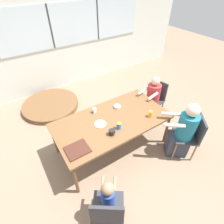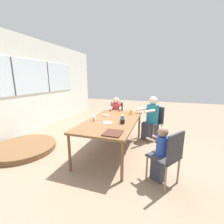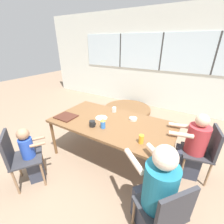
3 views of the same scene
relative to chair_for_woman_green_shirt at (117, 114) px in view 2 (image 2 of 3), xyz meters
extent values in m
plane|color=#8C725B|center=(-1.39, -0.30, -0.53)|extent=(16.00, 16.00, 0.00)
cube|color=silver|center=(-1.39, 2.46, 0.87)|extent=(8.40, 0.06, 2.80)
cube|color=silver|center=(-1.39, 2.41, 1.14)|extent=(5.20, 0.02, 0.99)
cube|color=#333333|center=(-1.39, 2.41, 1.14)|extent=(0.04, 0.01, 0.99)
cube|color=#333333|center=(-0.09, 2.41, 1.14)|extent=(0.04, 0.01, 0.99)
cube|color=brown|center=(-1.39, -0.30, 0.18)|extent=(2.01, 1.05, 0.04)
cylinder|color=brown|center=(-2.34, -0.77, -0.18)|extent=(0.05, 0.05, 0.69)
cylinder|color=brown|center=(-0.43, -0.77, -0.18)|extent=(0.05, 0.05, 0.69)
cylinder|color=brown|center=(-2.34, 0.18, -0.18)|extent=(0.05, 0.05, 0.69)
cylinder|color=brown|center=(-0.43, 0.18, -0.18)|extent=(0.05, 0.05, 0.69)
cube|color=#333338|center=(-0.09, -0.02, -0.08)|extent=(0.48, 0.48, 0.03)
cube|color=#333338|center=(0.09, 0.02, 0.14)|extent=(0.12, 0.38, 0.42)
cylinder|color=#8C6B4C|center=(-0.22, -0.22, -0.31)|extent=(0.03, 0.03, 0.43)
cylinder|color=#8C6B4C|center=(-0.29, 0.11, -0.31)|extent=(0.03, 0.03, 0.43)
cylinder|color=#8C6B4C|center=(0.11, -0.15, -0.31)|extent=(0.03, 0.03, 0.43)
cylinder|color=#8C6B4C|center=(0.04, 0.18, -0.31)|extent=(0.03, 0.03, 0.43)
cube|color=#333338|center=(-0.35, -1.13, -0.08)|extent=(0.56, 0.56, 0.03)
cube|color=#333338|center=(-0.21, -1.24, 0.14)|extent=(0.27, 0.32, 0.42)
cylinder|color=#8C6B4C|center=(-0.59, -1.16, -0.31)|extent=(0.03, 0.03, 0.43)
cylinder|color=#8C6B4C|center=(-0.38, -0.89, -0.31)|extent=(0.03, 0.03, 0.43)
cylinder|color=#8C6B4C|center=(-0.33, -1.37, -0.31)|extent=(0.03, 0.03, 0.43)
cylinder|color=#8C6B4C|center=(-0.11, -1.11, -0.31)|extent=(0.03, 0.03, 0.43)
cube|color=#333338|center=(-2.15, -1.38, -0.08)|extent=(0.56, 0.56, 0.03)
cube|color=#333338|center=(-2.26, -1.53, 0.14)|extent=(0.33, 0.25, 0.42)
cylinder|color=#8C6B4C|center=(-2.19, -1.14, -0.31)|extent=(0.03, 0.03, 0.43)
cylinder|color=#8C6B4C|center=(-1.91, -1.34, -0.31)|extent=(0.03, 0.03, 0.43)
cylinder|color=#8C6B4C|center=(-2.39, -1.42, -0.31)|extent=(0.03, 0.03, 0.43)
cylinder|color=#8C6B4C|center=(-2.11, -1.62, -0.31)|extent=(0.03, 0.03, 0.43)
cube|color=#333847|center=(-0.18, -0.04, -0.30)|extent=(0.39, 0.33, 0.46)
cylinder|color=#B23338|center=(-0.13, -0.03, 0.14)|extent=(0.29, 0.29, 0.43)
sphere|color=#DBB293|center=(-0.13, -0.03, 0.45)|extent=(0.18, 0.18, 0.18)
cylinder|color=#DBB293|center=(-0.34, -0.21, 0.25)|extent=(0.32, 0.13, 0.06)
cylinder|color=#DBB293|center=(-0.40, 0.05, 0.25)|extent=(0.32, 0.13, 0.06)
cube|color=#333847|center=(-0.43, -1.07, -0.30)|extent=(0.47, 0.45, 0.46)
cylinder|color=#1E7089|center=(-0.38, -1.11, 0.17)|extent=(0.31, 0.31, 0.49)
sphere|color=beige|center=(-0.38, -1.11, 0.53)|extent=(0.22, 0.22, 0.22)
cylinder|color=beige|center=(-0.68, -1.05, 0.31)|extent=(0.31, 0.26, 0.06)
cylinder|color=beige|center=(-0.50, -0.83, 0.31)|extent=(0.31, 0.26, 0.06)
cube|color=#333847|center=(-2.11, -1.32, -0.30)|extent=(0.25, 0.26, 0.46)
cylinder|color=#284CB7|center=(-2.13, -1.35, 0.08)|extent=(0.17, 0.17, 0.30)
sphere|color=#A37A5B|center=(-2.13, -1.35, 0.31)|extent=(0.16, 0.16, 0.16)
cylinder|color=#A37A5B|center=(-2.11, -1.18, 0.14)|extent=(0.14, 0.18, 0.04)
cylinder|color=#A37A5B|center=(-1.98, -1.27, 0.14)|extent=(0.14, 0.18, 0.04)
cube|color=#472319|center=(-2.17, -0.57, 0.21)|extent=(0.34, 0.29, 0.02)
cylinder|color=black|center=(-1.58, -0.58, 0.25)|extent=(0.09, 0.09, 0.09)
torus|color=black|center=(-1.53, -0.58, 0.25)|extent=(0.01, 0.06, 0.06)
cylinder|color=blue|center=(-1.41, -0.54, 0.26)|extent=(0.07, 0.07, 0.12)
cone|color=gold|center=(-1.41, -0.54, 0.34)|extent=(0.08, 0.08, 0.04)
cylinder|color=gold|center=(-0.77, -0.60, 0.26)|extent=(0.07, 0.07, 0.12)
cube|color=silver|center=(-1.54, 0.05, 0.25)|extent=(0.06, 0.06, 0.10)
cylinder|color=silver|center=(-1.11, -0.06, 0.22)|extent=(0.13, 0.13, 0.04)
cylinder|color=beige|center=(-1.61, -0.28, 0.21)|extent=(0.20, 0.20, 0.01)
cylinder|color=brown|center=(-2.00, 1.64, -0.51)|extent=(1.37, 1.37, 0.03)
cylinder|color=brown|center=(-2.00, 1.64, -0.48)|extent=(1.39, 1.39, 0.03)
cylinder|color=brown|center=(-2.00, 1.64, -0.45)|extent=(1.37, 1.37, 0.03)
cylinder|color=brown|center=(-2.00, 1.64, -0.42)|extent=(1.39, 1.39, 0.03)
camera|label=1|loc=(-2.62, -2.18, 2.27)|focal=28.00mm
camera|label=2|loc=(-4.40, -1.27, 1.10)|focal=24.00mm
camera|label=3|loc=(-0.27, -2.17, 1.41)|focal=24.00mm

